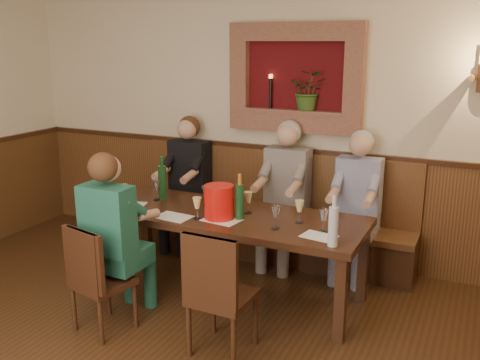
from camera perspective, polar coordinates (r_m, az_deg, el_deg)
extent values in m
cube|color=beige|center=(5.52, 3.95, 6.23)|extent=(6.00, 0.04, 2.80)
cube|color=#4C3015|center=(5.69, 3.73, -2.29)|extent=(6.00, 0.04, 1.10)
cube|color=#381E0F|center=(5.55, 3.83, 3.40)|extent=(6.02, 0.06, 0.05)
cube|color=#510B0F|center=(5.39, 5.99, 10.80)|extent=(1.00, 0.02, 0.70)
cube|color=#935F4B|center=(5.34, 5.96, 15.49)|extent=(1.36, 0.12, 0.18)
cube|color=#935F4B|center=(5.40, 5.71, 6.11)|extent=(1.36, 0.12, 0.18)
cube|color=#935F4B|center=(5.57, 0.00, 11.00)|extent=(0.18, 0.12, 0.70)
cube|color=#935F4B|center=(5.18, 12.09, 10.41)|extent=(0.18, 0.12, 0.70)
cube|color=#935F4B|center=(5.38, 5.74, 7.27)|extent=(1.00, 0.14, 0.04)
imported|color=#31541D|center=(5.31, 7.34, 9.46)|extent=(0.35, 0.30, 0.39)
cylinder|color=black|center=(5.45, 3.28, 9.21)|extent=(0.03, 0.03, 0.30)
cylinder|color=#FFBF59|center=(5.44, 3.31, 10.99)|extent=(0.04, 0.04, 0.04)
cylinder|color=#4C3015|center=(4.98, 23.48, 9.98)|extent=(0.05, 0.18, 0.05)
cube|color=#34190F|center=(4.65, -1.38, -3.94)|extent=(2.40, 0.90, 0.06)
cube|color=#34190F|center=(5.08, -14.75, -7.32)|extent=(0.08, 0.08, 0.69)
cube|color=#34190F|center=(4.11, 10.67, -12.45)|extent=(0.08, 0.08, 0.69)
cube|color=#34190F|center=(5.62, -9.94, -4.88)|extent=(0.08, 0.08, 0.69)
cube|color=#34190F|center=(4.77, 12.98, -8.67)|extent=(0.08, 0.08, 0.69)
cube|color=#381E0F|center=(5.61, 2.84, -6.31)|extent=(3.00, 0.40, 0.40)
cube|color=#4C3015|center=(5.53, 2.87, -4.18)|extent=(3.00, 0.45, 0.06)
cube|color=#4C3015|center=(5.60, 3.66, -0.12)|extent=(3.00, 0.06, 0.66)
cube|color=#34190F|center=(4.42, -14.23, -13.04)|extent=(0.44, 0.44, 0.37)
cube|color=#34190F|center=(4.33, -14.41, -10.60)|extent=(0.46, 0.46, 0.05)
cube|color=#34190F|center=(4.13, -16.56, -8.15)|extent=(0.38, 0.12, 0.46)
cube|color=#34190F|center=(4.02, -1.84, -15.21)|extent=(0.41, 0.41, 0.40)
cube|color=#34190F|center=(3.92, -1.86, -12.37)|extent=(0.43, 0.43, 0.05)
cube|color=#34190F|center=(3.65, -3.33, -9.72)|extent=(0.42, 0.05, 0.50)
cube|color=black|center=(5.86, -6.07, -5.17)|extent=(0.42, 0.44, 0.45)
cube|color=black|center=(5.82, -5.37, 1.50)|extent=(0.42, 0.22, 0.55)
sphere|color=#D8A384|center=(5.71, -5.68, 5.41)|extent=(0.21, 0.21, 0.21)
sphere|color=#4C2D19|center=(5.75, -5.42, 5.68)|extent=(0.23, 0.23, 0.23)
cube|color=#5A5452|center=(5.39, 4.31, -6.92)|extent=(0.43, 0.45, 0.45)
cube|color=#5A5452|center=(5.34, 5.12, 0.45)|extent=(0.43, 0.23, 0.57)
sphere|color=#D8A384|center=(5.22, 5.07, 4.80)|extent=(0.22, 0.22, 0.22)
sphere|color=#B2B2B2|center=(5.26, 5.27, 5.11)|extent=(0.24, 0.24, 0.24)
cube|color=navy|center=(5.21, 11.75, -8.00)|extent=(0.41, 0.43, 0.45)
cube|color=navy|center=(5.16, 12.57, -0.62)|extent=(0.41, 0.22, 0.54)
sphere|color=#D8A384|center=(5.03, 12.71, 3.65)|extent=(0.21, 0.21, 0.21)
sphere|color=#B2B2B2|center=(5.07, 12.85, 3.96)|extent=(0.23, 0.23, 0.23)
cube|color=#174652|center=(4.58, -12.14, -11.28)|extent=(0.41, 0.43, 0.45)
cube|color=#174652|center=(4.22, -13.97, -4.14)|extent=(0.41, 0.22, 0.54)
sphere|color=#D8A384|center=(4.14, -13.96, 1.22)|extent=(0.21, 0.21, 0.21)
sphere|color=#4C2D19|center=(4.10, -14.41, 1.34)|extent=(0.22, 0.22, 0.22)
cylinder|color=red|center=(4.48, -2.23, -2.36)|extent=(0.26, 0.26, 0.29)
cylinder|color=#19471E|center=(4.45, -0.04, -2.36)|extent=(0.08, 0.08, 0.30)
cylinder|color=orange|center=(4.40, -0.04, 0.07)|extent=(0.03, 0.03, 0.09)
cylinder|color=#19471E|center=(5.07, -8.27, -0.27)|extent=(0.09, 0.09, 0.32)
cylinder|color=#19471E|center=(5.03, -8.36, 1.99)|extent=(0.04, 0.04, 0.09)
cylinder|color=silver|center=(3.94, 9.91, -4.93)|extent=(0.07, 0.07, 0.29)
cylinder|color=silver|center=(3.88, 10.03, -2.25)|extent=(0.03, 0.03, 0.09)
cube|color=white|center=(4.98, -11.93, -2.62)|extent=(0.37, 0.31, 0.00)
cube|color=white|center=(4.48, -1.98, -4.28)|extent=(0.33, 0.26, 0.00)
cube|color=white|center=(4.15, 8.41, -5.96)|extent=(0.29, 0.23, 0.00)
cube|color=white|center=(4.59, -7.11, -3.92)|extent=(0.32, 0.24, 0.00)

